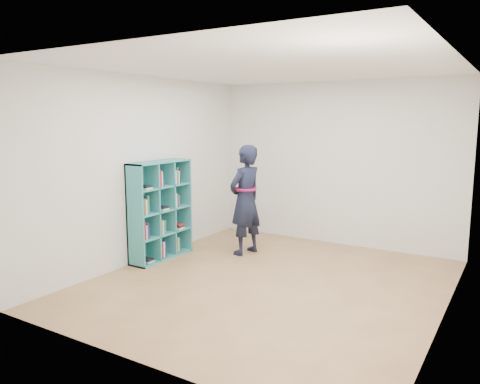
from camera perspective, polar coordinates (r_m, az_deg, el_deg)
The scene contains 9 objects.
floor at distance 5.90m, azimuth 3.48°, elevation -11.03°, with size 4.50×4.50×0.00m, color olive.
ceiling at distance 5.58m, azimuth 3.74°, elevation 14.95°, with size 4.50×4.50×0.00m, color white.
wall_left at distance 6.76m, azimuth -11.57°, elevation 2.69°, with size 0.02×4.50×2.60m, color silver.
wall_right at distance 4.99m, azimuth 24.33°, elevation -0.08°, with size 0.02×4.50×2.60m, color silver.
wall_back at distance 7.64m, azimuth 11.55°, elevation 3.40°, with size 4.00×0.02×2.60m, color silver.
wall_front at distance 3.78m, azimuth -12.61°, elevation -2.16°, with size 4.00×0.02×2.60m, color silver.
bookshelf at distance 6.85m, azimuth -9.82°, elevation -2.29°, with size 0.31×1.06×1.42m.
person at distance 6.94m, azimuth 0.66°, elevation -0.97°, with size 0.50×0.66×1.64m.
smartphone at distance 7.08m, azimuth 0.27°, elevation 0.10°, with size 0.02×0.09×0.13m.
Camera 1 is at (2.59, -4.90, 2.01)m, focal length 35.00 mm.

